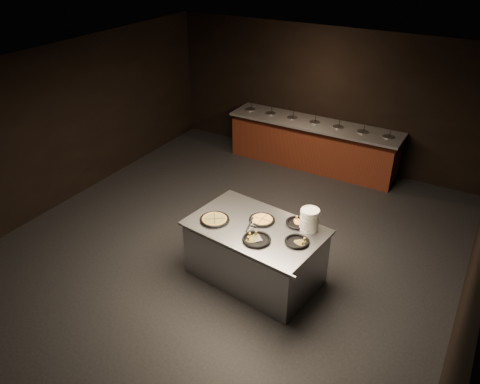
{
  "coord_description": "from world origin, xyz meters",
  "views": [
    {
      "loc": [
        3.31,
        -5.23,
        4.65
      ],
      "look_at": [
        0.09,
        0.3,
        0.96
      ],
      "focal_mm": 35.0,
      "sensor_mm": 36.0,
      "label": 1
    }
  ],
  "objects_px": {
    "plate_stack": "(310,220)",
    "pan_veggie_whole": "(215,219)",
    "pan_cheese_whole": "(262,220)",
    "serving_counter": "(255,253)"
  },
  "relations": [
    {
      "from": "plate_stack",
      "to": "pan_veggie_whole",
      "type": "relative_size",
      "value": 0.73
    },
    {
      "from": "pan_cheese_whole",
      "to": "plate_stack",
      "type": "bearing_deg",
      "value": 12.65
    },
    {
      "from": "pan_veggie_whole",
      "to": "pan_cheese_whole",
      "type": "distance_m",
      "value": 0.69
    },
    {
      "from": "serving_counter",
      "to": "pan_veggie_whole",
      "type": "relative_size",
      "value": 4.76
    },
    {
      "from": "serving_counter",
      "to": "plate_stack",
      "type": "bearing_deg",
      "value": 32.71
    },
    {
      "from": "serving_counter",
      "to": "pan_cheese_whole",
      "type": "bearing_deg",
      "value": 94.89
    },
    {
      "from": "serving_counter",
      "to": "pan_cheese_whole",
      "type": "relative_size",
      "value": 5.43
    },
    {
      "from": "pan_veggie_whole",
      "to": "pan_cheese_whole",
      "type": "bearing_deg",
      "value": 29.52
    },
    {
      "from": "serving_counter",
      "to": "pan_cheese_whole",
      "type": "distance_m",
      "value": 0.53
    },
    {
      "from": "pan_cheese_whole",
      "to": "pan_veggie_whole",
      "type": "bearing_deg",
      "value": -150.48
    }
  ]
}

